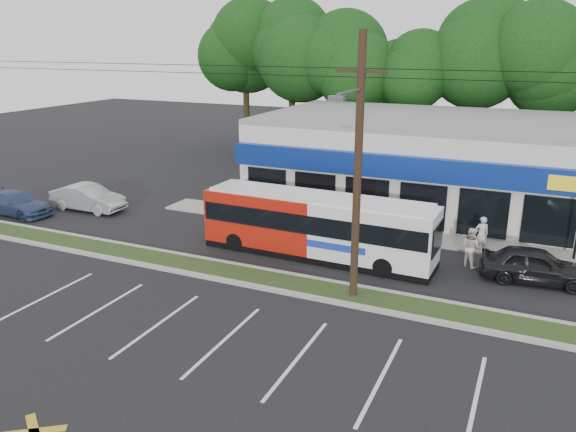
% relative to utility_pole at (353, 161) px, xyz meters
% --- Properties ---
extents(ground, '(120.00, 120.00, 0.00)m').
position_rel_utility_pole_xyz_m(ground, '(-2.83, -0.93, -5.41)').
color(ground, black).
rests_on(ground, ground).
extents(grass_strip, '(40.00, 1.60, 0.12)m').
position_rel_utility_pole_xyz_m(grass_strip, '(-2.83, 0.07, -5.35)').
color(grass_strip, '#263A17').
rests_on(grass_strip, ground).
extents(curb_south, '(40.00, 0.25, 0.14)m').
position_rel_utility_pole_xyz_m(curb_south, '(-2.83, -0.78, -5.34)').
color(curb_south, '#9E9E93').
rests_on(curb_south, ground).
extents(curb_north, '(40.00, 0.25, 0.14)m').
position_rel_utility_pole_xyz_m(curb_north, '(-2.83, 0.92, -5.34)').
color(curb_north, '#9E9E93').
rests_on(curb_north, ground).
extents(sidewalk, '(32.00, 2.20, 0.10)m').
position_rel_utility_pole_xyz_m(sidewalk, '(2.17, 8.07, -5.36)').
color(sidewalk, '#9E9E93').
rests_on(sidewalk, ground).
extents(strip_mall, '(25.00, 12.55, 5.30)m').
position_rel_utility_pole_xyz_m(strip_mall, '(2.67, 14.99, -2.76)').
color(strip_mall, '#B8B3AB').
rests_on(strip_mall, ground).
extents(utility_pole, '(50.00, 2.77, 10.00)m').
position_rel_utility_pole_xyz_m(utility_pole, '(0.00, 0.00, 0.00)').
color(utility_pole, black).
rests_on(utility_pole, ground).
extents(tree_line, '(46.76, 6.76, 11.83)m').
position_rel_utility_pole_xyz_m(tree_line, '(1.17, 25.07, 3.00)').
color(tree_line, black).
rests_on(tree_line, ground).
extents(metrobus, '(10.98, 2.60, 2.94)m').
position_rel_utility_pole_xyz_m(metrobus, '(-2.74, 3.57, -3.86)').
color(metrobus, '#B1190D').
rests_on(metrobus, ground).
extents(car_dark, '(4.49, 2.10, 1.49)m').
position_rel_utility_pole_xyz_m(car_dark, '(6.57, 4.57, -4.67)').
color(car_dark, black).
rests_on(car_dark, ground).
extents(car_silver, '(4.63, 1.68, 1.52)m').
position_rel_utility_pole_xyz_m(car_silver, '(-17.81, 4.92, -4.66)').
color(car_silver, '#9FA3A6').
rests_on(car_silver, ground).
extents(car_blue, '(4.60, 2.05, 1.31)m').
position_rel_utility_pole_xyz_m(car_blue, '(-20.95, 2.57, -4.76)').
color(car_blue, navy).
rests_on(car_blue, ground).
extents(pedestrian_a, '(0.76, 0.64, 1.76)m').
position_rel_utility_pole_xyz_m(pedestrian_a, '(4.14, 7.28, -4.53)').
color(pedestrian_a, beige).
rests_on(pedestrian_a, ground).
extents(pedestrian_b, '(1.10, 1.04, 1.80)m').
position_rel_utility_pole_xyz_m(pedestrian_b, '(3.89, 5.23, -4.52)').
color(pedestrian_b, silver).
rests_on(pedestrian_b, ground).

